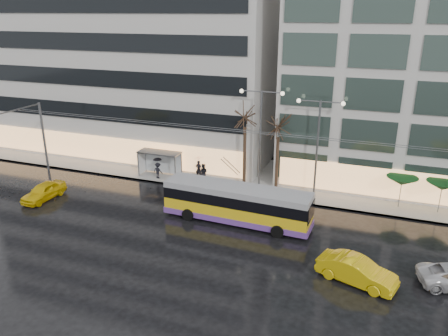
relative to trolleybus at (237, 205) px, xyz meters
The scene contains 18 objects.
ground 4.77m from the trolleybus, 118.01° to the right, with size 140.00×140.00×0.00m, color black.
sidewalk 10.09m from the trolleybus, 90.76° to the left, with size 80.00×10.00×0.15m, color gray.
kerb 5.23m from the trolleybus, 91.50° to the left, with size 80.00×0.10×0.15m, color slate.
building_left 25.45m from the trolleybus, 140.41° to the left, with size 34.00×14.00×22.00m, color #B9B5B1.
trolleybus is the anchor object (origin of this frame).
catenary 4.96m from the trolleybus, 106.07° to the left, with size 42.24×5.12×7.00m.
bus_shelter 12.47m from the trolleybus, 147.58° to the left, with size 4.20×1.60×2.51m.
street_lamp_near 8.17m from the trolleybus, 91.11° to the left, with size 3.96×0.36×9.03m.
street_lamp_far 9.38m from the trolleybus, 54.37° to the left, with size 3.96×0.36×8.53m.
tree_a 9.13m from the trolleybus, 103.14° to the left, with size 3.20×3.20×8.40m.
tree_b 8.84m from the trolleybus, 79.23° to the left, with size 3.20×3.20×7.70m.
parasol_a 13.81m from the trolleybus, 30.50° to the left, with size 2.50×2.50×2.65m.
parasol_b 16.46m from the trolleybus, 25.19° to the left, with size 2.50×2.50×2.65m.
taxi_a 17.27m from the trolleybus, behind, with size 1.71×4.26×1.45m, color #DCB70B.
taxi_b 10.69m from the trolleybus, 28.53° to the right, with size 1.66×4.77×1.57m, color gold.
pedestrian_a 9.65m from the trolleybus, 131.08° to the left, with size 1.03×1.05×2.19m.
pedestrian_b 8.48m from the trolleybus, 130.71° to the left, with size 1.08×0.95×1.85m.
pedestrian_c 11.66m from the trolleybus, 149.55° to the left, with size 1.12×0.97×2.11m.
Camera 1 is at (11.81, -25.06, 15.62)m, focal length 35.00 mm.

